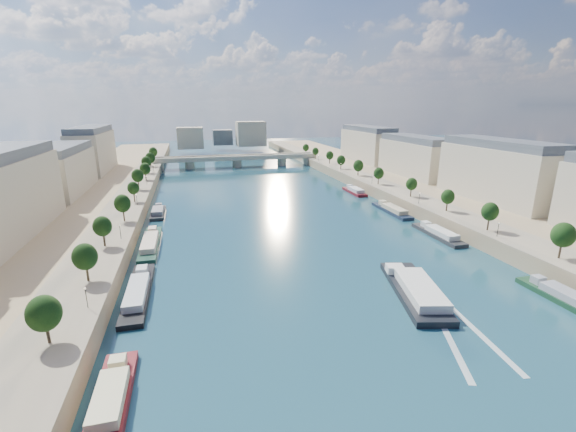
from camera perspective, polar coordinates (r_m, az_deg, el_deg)
ground at (r=151.20m, az=-1.55°, el=0.14°), size 700.00×700.00×0.00m
quay_left at (r=152.33m, az=-29.00°, el=-0.84°), size 44.00×520.00×5.00m
quay_right at (r=180.23m, az=21.37°, el=2.46°), size 44.00×520.00×5.00m
pave_left at (r=148.47m, az=-23.54°, el=0.49°), size 14.00×520.00×0.10m
pave_right at (r=171.43m, az=17.37°, el=3.06°), size 14.00×520.00×0.10m
trees_left at (r=148.83m, az=-22.91°, el=2.75°), size 4.80×268.80×8.26m
trees_right at (r=177.77m, az=15.29°, el=5.46°), size 4.80×268.80×8.26m
lamps_left at (r=137.52m, az=-22.42°, el=0.63°), size 0.36×200.36×4.28m
lamps_right at (r=172.79m, az=15.31°, el=4.25°), size 0.36×200.36×4.28m
buildings_left at (r=164.48m, az=-33.05°, el=4.71°), size 16.00×226.00×23.20m
buildings_right at (r=194.96m, az=22.90°, el=7.45°), size 16.00×226.00×23.20m
skyline at (r=363.99m, az=-8.99°, el=11.69°), size 79.00×42.00×22.00m
bridge at (r=272.38m, az=-7.58°, el=8.28°), size 112.00×12.00×8.15m
tour_barge at (r=93.79m, az=18.30°, el=-10.36°), size 15.08×30.28×3.95m
wake at (r=82.77m, az=24.54°, el=-15.69°), size 13.76×25.96×0.04m
moored_barges_left at (r=95.22m, az=-21.31°, el=-10.44°), size 5.00×156.99×3.60m
moored_barges_right at (r=132.20m, az=22.56°, el=-3.14°), size 5.00×164.16×3.60m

